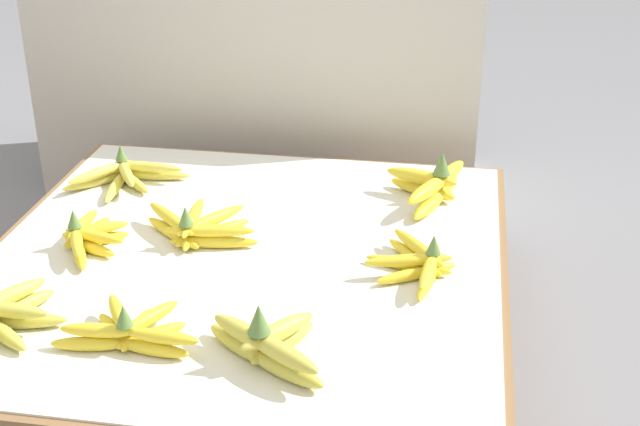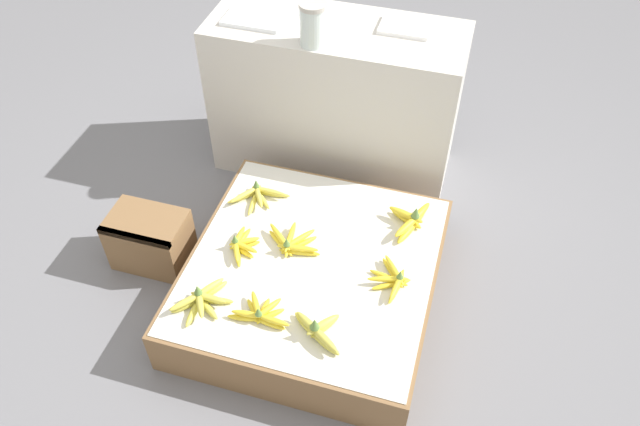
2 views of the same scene
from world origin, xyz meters
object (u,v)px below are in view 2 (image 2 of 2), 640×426
at_px(banana_bunch_back_right, 411,220).
at_px(glass_jar, 313,24).
at_px(banana_bunch_middle_right, 393,279).
at_px(wooden_crate, 150,240).
at_px(banana_bunch_back_left, 258,195).
at_px(banana_bunch_middle_left, 241,245).
at_px(banana_bunch_front_midright, 318,330).
at_px(banana_bunch_front_left, 202,300).
at_px(banana_bunch_front_midleft, 261,314).
at_px(foam_tray_white, 405,27).
at_px(banana_bunch_middle_midleft, 292,243).

distance_m(banana_bunch_back_right, glass_jar, 0.88).
bearing_deg(banana_bunch_middle_right, banana_bunch_back_right, 88.31).
bearing_deg(banana_bunch_middle_right, wooden_crate, 179.84).
relative_size(wooden_crate, banana_bunch_back_left, 1.26).
height_order(banana_bunch_middle_left, glass_jar, glass_jar).
distance_m(banana_bunch_middle_left, banana_bunch_back_right, 0.70).
distance_m(banana_bunch_middle_left, banana_bunch_middle_right, 0.61).
relative_size(banana_bunch_front_midright, banana_bunch_back_right, 0.89).
height_order(banana_bunch_front_left, banana_bunch_back_right, banana_bunch_back_right).
distance_m(banana_bunch_front_midright, banana_bunch_back_left, 0.73).
distance_m(wooden_crate, banana_bunch_front_midleft, 0.69).
height_order(banana_bunch_front_midright, banana_bunch_back_left, banana_bunch_front_midright).
relative_size(banana_bunch_front_left, foam_tray_white, 1.13).
height_order(banana_bunch_front_left, banana_bunch_front_midright, banana_bunch_front_midright).
distance_m(banana_bunch_back_left, banana_bunch_back_right, 0.66).
distance_m(wooden_crate, banana_bunch_middle_left, 0.44).
distance_m(banana_bunch_middle_right, glass_jar, 1.05).
bearing_deg(foam_tray_white, banana_bunch_front_midleft, -101.39).
distance_m(banana_bunch_back_right, foam_tray_white, 0.81).
bearing_deg(banana_bunch_front_midleft, banana_bunch_back_left, 111.38).
xyz_separation_m(banana_bunch_front_left, banana_bunch_middle_midleft, (0.23, 0.36, -0.00)).
bearing_deg(glass_jar, banana_bunch_back_left, -107.70).
relative_size(banana_bunch_front_midleft, banana_bunch_back_left, 0.93).
relative_size(banana_bunch_middle_midleft, foam_tray_white, 1.16).
bearing_deg(foam_tray_white, banana_bunch_back_left, -126.48).
bearing_deg(banana_bunch_front_left, banana_bunch_middle_right, 24.35).
bearing_deg(banana_bunch_middle_left, banana_bunch_back_right, 26.90).
bearing_deg(banana_bunch_back_left, foam_tray_white, 53.52).
height_order(banana_bunch_front_left, banana_bunch_middle_right, banana_bunch_front_left).
height_order(banana_bunch_front_midleft, glass_jar, glass_jar).
distance_m(banana_bunch_front_midleft, glass_jar, 1.15).
bearing_deg(banana_bunch_back_left, banana_bunch_middle_midleft, -44.23).
relative_size(banana_bunch_middle_right, glass_jar, 1.20).
bearing_deg(glass_jar, banana_bunch_front_left, -97.64).
bearing_deg(banana_bunch_front_left, banana_bunch_middle_left, 82.59).
xyz_separation_m(banana_bunch_back_right, glass_jar, (-0.53, 0.38, 0.59)).
xyz_separation_m(banana_bunch_front_midright, banana_bunch_middle_midleft, (-0.22, 0.36, -0.01)).
xyz_separation_m(banana_bunch_front_left, glass_jar, (0.13, 0.98, 0.60)).
bearing_deg(banana_bunch_front_midleft, banana_bunch_front_midright, -3.24).
relative_size(banana_bunch_front_midright, banana_bunch_middle_right, 0.99).
xyz_separation_m(wooden_crate, banana_bunch_middle_right, (1.04, -0.00, 0.11)).
distance_m(banana_bunch_middle_midleft, banana_bunch_back_left, 0.31).
bearing_deg(banana_bunch_back_left, wooden_crate, -144.25).
bearing_deg(banana_bunch_middle_midleft, banana_bunch_back_left, 135.77).
distance_m(wooden_crate, banana_bunch_middle_midleft, 0.63).
distance_m(banana_bunch_front_midright, banana_bunch_middle_midleft, 0.43).
distance_m(banana_bunch_middle_right, banana_bunch_back_left, 0.71).
bearing_deg(wooden_crate, banana_bunch_front_midright, -20.05).
bearing_deg(wooden_crate, glass_jar, 52.92).
bearing_deg(banana_bunch_back_right, banana_bunch_front_left, -137.39).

